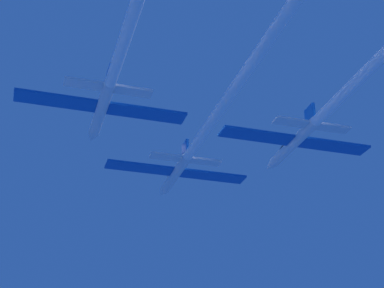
% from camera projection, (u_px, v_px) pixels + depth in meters
% --- Properties ---
extents(jet_lead, '(16.67, 46.18, 2.76)m').
position_uv_depth(jet_lead, '(207.00, 128.00, 60.98)').
color(jet_lead, silver).
extents(jet_left_wing, '(16.67, 39.92, 2.76)m').
position_uv_depth(jet_left_wing, '(119.00, 57.00, 51.34)').
color(jet_left_wing, silver).
extents(jet_right_wing, '(16.67, 40.35, 2.76)m').
position_uv_depth(jet_right_wing, '(338.00, 99.00, 56.27)').
color(jet_right_wing, silver).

